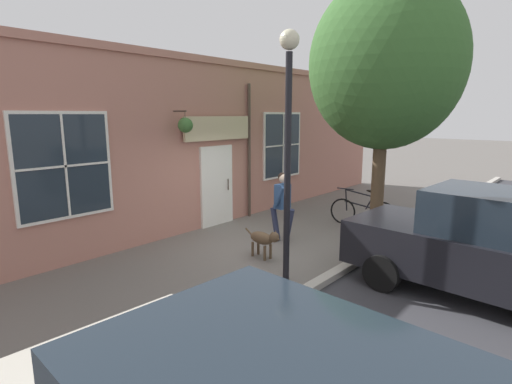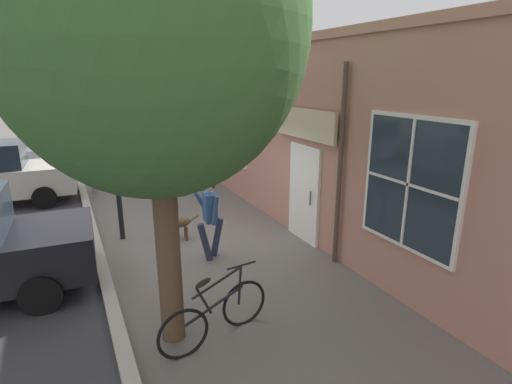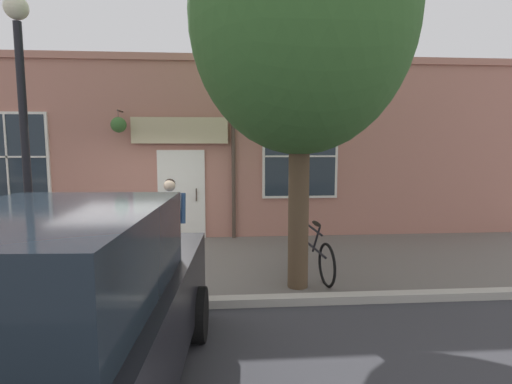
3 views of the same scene
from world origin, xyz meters
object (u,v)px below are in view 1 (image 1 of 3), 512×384
at_px(street_tree_by_curb, 382,68).
at_px(leaning_bicycle, 362,211).
at_px(pedestrian_walking, 283,201).
at_px(street_lamp, 288,120).
at_px(fire_hydrant, 56,377).
at_px(parked_car_mid_block, 494,247).
at_px(dog_on_leash, 264,239).

xyz_separation_m(street_tree_by_curb, leaning_bicycle, (-0.45, 0.33, -3.59)).
xyz_separation_m(pedestrian_walking, street_lamp, (1.44, -1.79, 1.86)).
height_order(street_lamp, fire_hydrant, street_lamp).
bearing_deg(street_lamp, pedestrian_walking, 128.90).
relative_size(street_lamp, fire_hydrant, 5.47).
bearing_deg(street_lamp, street_tree_by_curb, 92.80).
bearing_deg(parked_car_mid_block, pedestrian_walking, 176.57).
distance_m(street_tree_by_curb, fire_hydrant, 8.69).
distance_m(leaning_bicycle, street_lamp, 4.91).
relative_size(leaning_bicycle, street_lamp, 0.40).
bearing_deg(dog_on_leash, leaning_bicycle, 83.86).
xyz_separation_m(leaning_bicycle, parked_car_mid_block, (3.51, -2.69, 0.50)).
xyz_separation_m(pedestrian_walking, fire_hydrant, (1.66, -5.81, -0.56)).
distance_m(dog_on_leash, street_tree_by_curb, 4.91).
bearing_deg(street_tree_by_curb, parked_car_mid_block, -37.70).
bearing_deg(dog_on_leash, fire_hydrant, -75.03).
distance_m(parked_car_mid_block, fire_hydrant, 6.17).
height_order(street_tree_by_curb, leaning_bicycle, street_tree_by_curb).
height_order(leaning_bicycle, parked_car_mid_block, parked_car_mid_block).
relative_size(dog_on_leash, leaning_bicycle, 0.59).
bearing_deg(leaning_bicycle, pedestrian_walking, -108.33).
bearing_deg(leaning_bicycle, street_tree_by_curb, -36.31).
height_order(pedestrian_walking, fire_hydrant, pedestrian_walking).
bearing_deg(parked_car_mid_block, leaning_bicycle, 142.47).
distance_m(pedestrian_walking, fire_hydrant, 6.07).
bearing_deg(street_lamp, fire_hydrant, -86.92).
bearing_deg(fire_hydrant, street_tree_by_curb, 92.94).
xyz_separation_m(street_tree_by_curb, parked_car_mid_block, (3.06, -2.37, -3.09)).
relative_size(parked_car_mid_block, fire_hydrant, 5.69).
relative_size(dog_on_leash, fire_hydrant, 1.29).
distance_m(leaning_bicycle, parked_car_mid_block, 4.45).
height_order(leaning_bicycle, fire_hydrant, leaning_bicycle).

